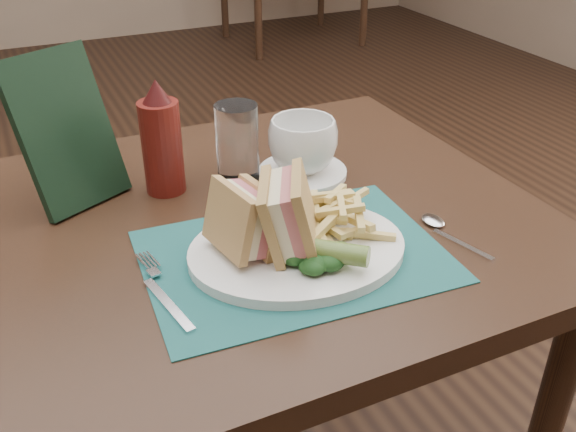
# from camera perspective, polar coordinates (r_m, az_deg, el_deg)

# --- Properties ---
(floor) EXTENTS (7.00, 7.00, 0.00)m
(floor) POSITION_cam_1_polar(r_m,az_deg,el_deg) (1.81, -9.20, -13.31)
(floor) COLOR black
(floor) RESTS_ON ground
(wall_back) EXTENTS (6.00, 0.00, 6.00)m
(wall_back) POSITION_cam_1_polar(r_m,az_deg,el_deg) (4.96, -21.44, 13.91)
(wall_back) COLOR gray
(wall_back) RESTS_ON ground
(table_main) EXTENTS (0.90, 0.75, 0.75)m
(table_main) POSITION_cam_1_polar(r_m,az_deg,el_deg) (1.21, -3.52, -15.58)
(table_main) COLOR black
(table_main) RESTS_ON ground
(placemat) EXTENTS (0.42, 0.31, 0.00)m
(placemat) POSITION_cam_1_polar(r_m,az_deg,el_deg) (0.88, 0.52, -3.57)
(placemat) COLOR #195150
(placemat) RESTS_ON table_main
(plate) EXTENTS (0.33, 0.28, 0.01)m
(plate) POSITION_cam_1_polar(r_m,az_deg,el_deg) (0.88, 0.83, -3.02)
(plate) COLOR white
(plate) RESTS_ON placemat
(sandwich_half_a) EXTENTS (0.09, 0.11, 0.10)m
(sandwich_half_a) POSITION_cam_1_polar(r_m,az_deg,el_deg) (0.83, -5.24, -0.67)
(sandwich_half_a) COLOR tan
(sandwich_half_a) RESTS_ON plate
(sandwich_half_b) EXTENTS (0.12, 0.13, 0.11)m
(sandwich_half_b) POSITION_cam_1_polar(r_m,az_deg,el_deg) (0.84, -1.33, 0.28)
(sandwich_half_b) COLOR tan
(sandwich_half_b) RESTS_ON plate
(kale_garnish) EXTENTS (0.11, 0.08, 0.03)m
(kale_garnish) POSITION_cam_1_polar(r_m,az_deg,el_deg) (0.83, 2.96, -3.44)
(kale_garnish) COLOR #133413
(kale_garnish) RESTS_ON plate
(pickle_spear) EXTENTS (0.11, 0.10, 0.03)m
(pickle_spear) POSITION_cam_1_polar(r_m,az_deg,el_deg) (0.82, 3.09, -3.06)
(pickle_spear) COLOR #4C6928
(pickle_spear) RESTS_ON plate
(fries_pile) EXTENTS (0.18, 0.20, 0.05)m
(fries_pile) POSITION_cam_1_polar(r_m,az_deg,el_deg) (0.90, 3.96, 0.31)
(fries_pile) COLOR #DEC46F
(fries_pile) RESTS_ON plate
(fork) EXTENTS (0.06, 0.17, 0.01)m
(fork) POSITION_cam_1_polar(r_m,az_deg,el_deg) (0.82, -11.18, -6.32)
(fork) COLOR silver
(fork) RESTS_ON placemat
(spoon) EXTENTS (0.07, 0.15, 0.01)m
(spoon) POSITION_cam_1_polar(r_m,az_deg,el_deg) (0.95, 14.36, -1.59)
(spoon) COLOR silver
(spoon) RESTS_ON table_main
(saucer) EXTENTS (0.18, 0.18, 0.01)m
(saucer) POSITION_cam_1_polar(r_m,az_deg,el_deg) (1.09, 1.29, 3.90)
(saucer) COLOR white
(saucer) RESTS_ON table_main
(coffee_cup) EXTENTS (0.16, 0.16, 0.09)m
(coffee_cup) POSITION_cam_1_polar(r_m,az_deg,el_deg) (1.07, 1.32, 6.31)
(coffee_cup) COLOR white
(coffee_cup) RESTS_ON saucer
(drinking_glass) EXTENTS (0.09, 0.09, 0.13)m
(drinking_glass) POSITION_cam_1_polar(r_m,az_deg,el_deg) (1.06, -4.53, 6.49)
(drinking_glass) COLOR white
(drinking_glass) RESTS_ON table_main
(ketchup_bottle) EXTENTS (0.08, 0.08, 0.19)m
(ketchup_bottle) POSITION_cam_1_polar(r_m,az_deg,el_deg) (1.02, -11.22, 6.90)
(ketchup_bottle) COLOR #54130E
(ketchup_bottle) RESTS_ON table_main
(check_presenter) EXTENTS (0.17, 0.15, 0.23)m
(check_presenter) POSITION_cam_1_polar(r_m,az_deg,el_deg) (1.02, -19.17, 7.18)
(check_presenter) COLOR black
(check_presenter) RESTS_ON table_main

